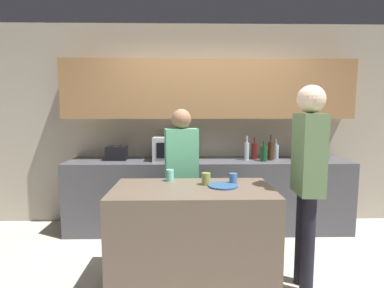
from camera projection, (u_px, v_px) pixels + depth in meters
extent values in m
cube|color=#B2A893|center=(207.00, 125.00, 4.16)|extent=(6.40, 0.08, 2.70)
cube|color=#A37547|center=(208.00, 90.00, 3.91)|extent=(3.74, 0.32, 0.75)
cube|color=#4C4C51|center=(208.00, 195.00, 3.91)|extent=(3.60, 0.62, 0.92)
cube|color=brown|center=(193.00, 238.00, 2.63)|extent=(1.38, 0.72, 0.90)
cube|color=#B7BABC|center=(174.00, 148.00, 3.86)|extent=(0.52, 0.38, 0.30)
cube|color=black|center=(169.00, 150.00, 3.66)|extent=(0.31, 0.01, 0.19)
cube|color=black|center=(117.00, 153.00, 3.85)|extent=(0.26, 0.16, 0.18)
cube|color=black|center=(112.00, 146.00, 3.84)|extent=(0.02, 0.11, 0.01)
cube|color=black|center=(120.00, 146.00, 3.84)|extent=(0.02, 0.11, 0.01)
cylinder|color=brown|center=(305.00, 156.00, 3.90)|extent=(0.14, 0.14, 0.10)
cylinder|color=#38662D|center=(305.00, 145.00, 3.89)|extent=(0.01, 0.01, 0.18)
sphere|color=silver|center=(306.00, 134.00, 3.87)|extent=(0.13, 0.13, 0.13)
cylinder|color=silver|center=(247.00, 151.00, 3.84)|extent=(0.06, 0.06, 0.23)
cylinder|color=silver|center=(247.00, 139.00, 3.82)|extent=(0.02, 0.02, 0.09)
cylinder|color=maroon|center=(254.00, 151.00, 3.91)|extent=(0.07, 0.07, 0.21)
cylinder|color=maroon|center=(255.00, 140.00, 3.90)|extent=(0.03, 0.03, 0.08)
cylinder|color=#194723|center=(264.00, 154.00, 3.77)|extent=(0.09, 0.09, 0.18)
cylinder|color=#194723|center=(264.00, 144.00, 3.76)|extent=(0.03, 0.03, 0.07)
cylinder|color=#472814|center=(271.00, 151.00, 3.84)|extent=(0.07, 0.07, 0.23)
cylinder|color=#472814|center=(271.00, 139.00, 3.82)|extent=(0.02, 0.02, 0.09)
cylinder|color=silver|center=(276.00, 152.00, 3.94)|extent=(0.07, 0.07, 0.19)
cylinder|color=silver|center=(276.00, 142.00, 3.92)|extent=(0.02, 0.02, 0.07)
cylinder|color=#2D5684|center=(223.00, 186.00, 2.61)|extent=(0.26, 0.26, 0.01)
cylinder|color=#4F76B0|center=(233.00, 179.00, 2.70)|extent=(0.07, 0.07, 0.10)
cylinder|color=#9B9D4B|center=(206.00, 179.00, 2.67)|extent=(0.08, 0.08, 0.11)
cylinder|color=#7AE1CC|center=(170.00, 175.00, 2.81)|extent=(0.07, 0.07, 0.11)
cylinder|color=black|center=(189.00, 219.00, 3.26)|extent=(0.11, 0.11, 0.76)
cylinder|color=black|center=(174.00, 220.00, 3.23)|extent=(0.11, 0.11, 0.76)
cube|color=#5EB886|center=(181.00, 157.00, 3.17)|extent=(0.37, 0.24, 0.60)
sphere|color=#9E7051|center=(181.00, 119.00, 3.12)|extent=(0.21, 0.21, 0.21)
cylinder|color=black|center=(308.00, 246.00, 2.51)|extent=(0.11, 0.11, 0.86)
cylinder|color=black|center=(302.00, 238.00, 2.67)|extent=(0.11, 0.11, 0.86)
cube|color=#668856|center=(309.00, 154.00, 2.51)|extent=(0.21, 0.35, 0.68)
sphere|color=beige|center=(311.00, 99.00, 2.45)|extent=(0.23, 0.23, 0.23)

